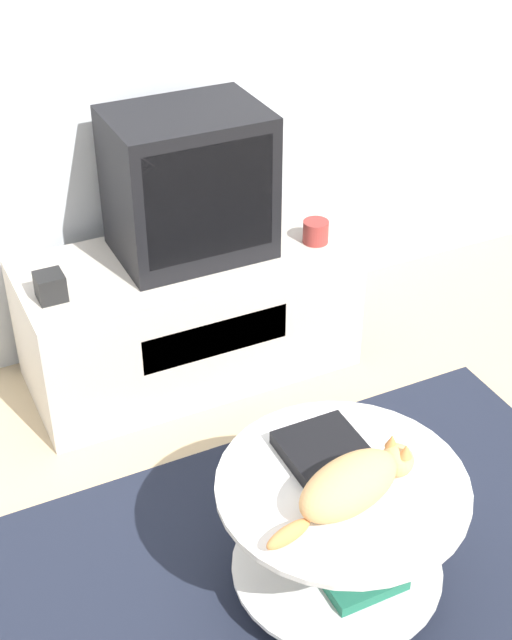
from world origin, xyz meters
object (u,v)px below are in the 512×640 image
Objects in this scene: cat at (352,484)px; speaker at (50,287)px; dvd_box at (323,449)px; tv at (189,184)px.

speaker is at bearing 97.57° from cat.
speaker is at bearing 115.95° from dvd_box.
cat reaches higher than dvd_box.
speaker is (-0.55, -0.10, -0.22)m from tv.
tv is 5.72× the size of speaker.
tv is at bearing 10.63° from speaker.
speaker reaches higher than cat.
dvd_box is 0.19m from cat.
cat is (-0.09, -1.28, -0.27)m from tv.
dvd_box is at bearing -64.05° from speaker.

